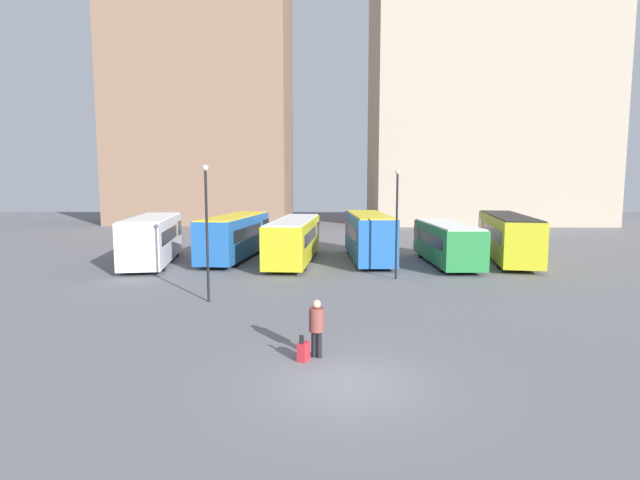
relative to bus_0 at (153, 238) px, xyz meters
The scene contains 13 objects.
ground_plane 23.89m from the bus_0, 58.72° to the right, with size 160.00×160.00×0.00m, color slate.
building_block_left 39.99m from the bus_0, 97.95° to the left, with size 23.32×15.42×33.77m.
building_block_right 53.55m from the bus_0, 47.86° to the left, with size 29.94×17.43×44.67m.
bus_0 is the anchor object (origin of this frame).
bus_1 5.74m from the bus_0, 23.60° to the left, with size 3.63×11.04×3.16m.
bus_2 9.66m from the bus_0, ahead, with size 3.34×11.67×3.00m.
bus_3 14.92m from the bus_0, ahead, with size 2.98×10.11×3.33m.
bus_4 19.99m from the bus_0, ahead, with size 2.83×9.47×2.78m.
bus_5 24.82m from the bus_0, ahead, with size 4.55×12.40×3.23m.
traveler 21.65m from the bus_0, 57.70° to the right, with size 0.63×0.63×1.87m.
suitcase 21.75m from the bus_0, 59.06° to the right, with size 0.41×0.47×0.86m.
lamp_post_0 16.83m from the bus_0, 18.54° to the right, with size 0.28×0.28×6.25m.
lamp_post_1 12.77m from the bus_0, 59.69° to the right, with size 0.28×0.28×6.32m.
Camera 1 is at (-0.49, -13.23, 5.52)m, focal length 28.00 mm.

